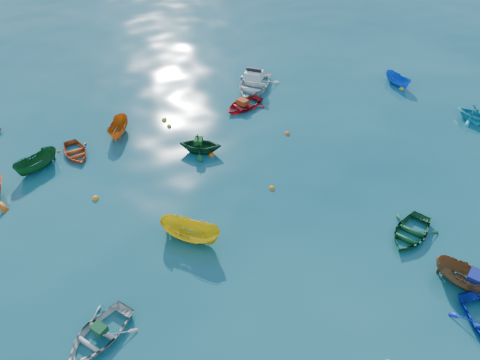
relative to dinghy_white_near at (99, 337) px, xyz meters
name	(u,v)px	position (x,y,z in m)	size (l,w,h in m)	color
ground	(277,248)	(8.55, 1.93, 0.00)	(160.00, 160.00, 0.00)	#0B404F
dinghy_white_near	(99,337)	(0.00, 0.00, 0.00)	(2.23, 3.12, 0.65)	beige
sampan_brown_mid	(466,286)	(15.38, -3.08, 0.00)	(1.15, 3.05, 1.18)	brown
sampan_yellow_mid	(191,239)	(4.88, 3.91, 0.00)	(1.18, 3.14, 1.22)	gold
dinghy_green_e	(409,236)	(14.94, 0.39, 0.00)	(2.21, 3.09, 0.64)	#124F24
dinghy_cyan_se	(472,121)	(25.47, 7.87, 0.00)	(2.05, 2.38, 1.25)	teal
sampan_orange_n	(120,134)	(3.14, 14.51, 0.00)	(1.00, 2.67, 1.03)	#C05D12
dinghy_green_n	(201,152)	(7.44, 10.78, 0.00)	(2.20, 2.55, 1.34)	#0F4422
dinghy_red_ne	(244,107)	(11.82, 14.91, 0.00)	(2.17, 3.03, 0.63)	red
sampan_blue_far	(397,85)	(23.87, 14.02, 0.00)	(0.92, 2.45, 0.95)	blue
dinghy_red_far	(76,154)	(0.30, 13.20, 0.00)	(1.89, 2.64, 0.55)	#C24010
sampan_green_far	(39,169)	(-1.86, 12.45, 0.00)	(1.03, 2.74, 1.06)	#114A20
motorboat_white	(254,88)	(13.52, 17.29, 0.00)	(3.17, 4.44, 1.52)	silver
tarp_green_a	(99,329)	(0.08, 0.06, 0.47)	(0.59, 0.44, 0.28)	#124826
tarp_blue_a	(475,276)	(15.46, -3.20, 0.77)	(0.72, 0.55, 0.35)	navy
tarp_green_b	(198,141)	(7.36, 10.83, 0.82)	(0.61, 0.46, 0.30)	#124B18
tarp_orange_b	(243,102)	(11.72, 14.87, 0.49)	(0.71, 0.54, 0.35)	#B83B12
buoy_or_b	(272,189)	(10.10, 6.07, 0.00)	(0.31, 0.31, 0.31)	orange
buoy_or_c	(96,199)	(0.91, 8.60, 0.00)	(0.36, 0.36, 0.36)	orange
buoy_ye_c	(169,126)	(6.34, 14.32, 0.00)	(0.33, 0.33, 0.33)	gold
buoy_or_d	(287,134)	(13.23, 10.76, 0.00)	(0.33, 0.33, 0.33)	#FF5B0D
buoy_ye_d	(164,120)	(6.23, 15.20, 0.00)	(0.37, 0.37, 0.37)	yellow
buoy_or_e	(212,155)	(7.96, 10.22, 0.00)	(0.36, 0.36, 0.36)	#D6540B
buoy_ye_e	(402,89)	(23.83, 13.33, 0.00)	(0.37, 0.37, 0.37)	yellow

